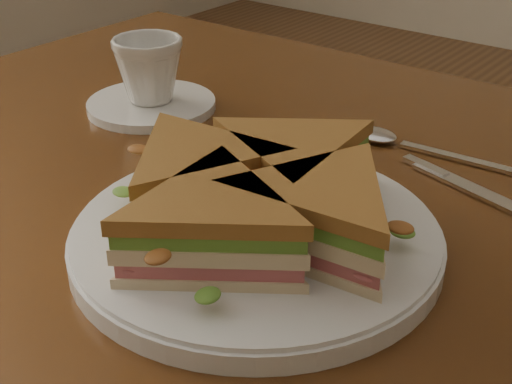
% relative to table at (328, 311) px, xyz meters
% --- Properties ---
extents(table, '(1.20, 0.80, 0.75)m').
position_rel_table_xyz_m(table, '(0.00, 0.00, 0.00)').
color(table, '#391E0D').
rests_on(table, ground).
extents(plate, '(0.29, 0.29, 0.02)m').
position_rel_table_xyz_m(plate, '(-0.02, -0.08, 0.11)').
color(plate, white).
rests_on(plate, table).
extents(sandwich_wedges, '(0.28, 0.28, 0.06)m').
position_rel_table_xyz_m(sandwich_wedges, '(-0.02, -0.08, 0.14)').
color(sandwich_wedges, beige).
rests_on(sandwich_wedges, plate).
extents(crisps_mound, '(0.09, 0.09, 0.05)m').
position_rel_table_xyz_m(crisps_mound, '(-0.02, -0.08, 0.14)').
color(crisps_mound, '#B54B17').
rests_on(crisps_mound, plate).
extents(spoon, '(0.18, 0.03, 0.01)m').
position_rel_table_xyz_m(spoon, '(-0.03, 0.16, 0.10)').
color(spoon, silver).
rests_on(spoon, table).
extents(knife, '(0.21, 0.07, 0.00)m').
position_rel_table_xyz_m(knife, '(0.09, 0.11, 0.10)').
color(knife, silver).
rests_on(knife, table).
extents(saucer, '(0.15, 0.15, 0.01)m').
position_rel_table_xyz_m(saucer, '(-0.30, 0.08, 0.10)').
color(saucer, white).
rests_on(saucer, table).
extents(coffee_cup, '(0.08, 0.08, 0.07)m').
position_rel_table_xyz_m(coffee_cup, '(-0.30, 0.08, 0.15)').
color(coffee_cup, white).
rests_on(coffee_cup, saucer).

